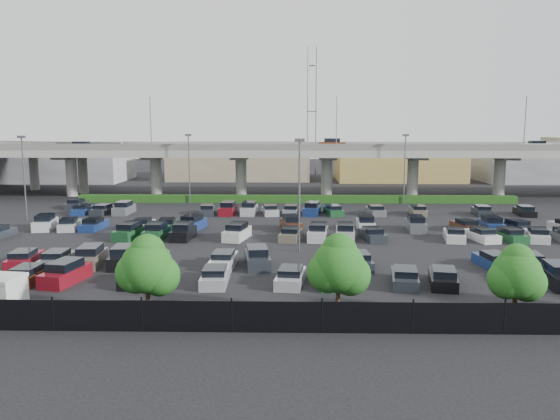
% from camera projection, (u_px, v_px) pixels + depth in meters
% --- Properties ---
extents(ground, '(280.00, 280.00, 0.00)m').
position_uv_depth(ground, '(298.00, 235.00, 57.94)').
color(ground, black).
extents(overpass, '(150.00, 13.00, 15.80)m').
position_uv_depth(overpass, '(295.00, 154.00, 88.53)').
color(overpass, gray).
rests_on(overpass, ground).
extents(on_ramp, '(50.93, 30.13, 8.80)m').
position_uv_depth(on_ramp, '(13.00, 151.00, 100.56)').
color(on_ramp, gray).
rests_on(on_ramp, ground).
extents(hedge, '(66.00, 1.60, 1.10)m').
position_uv_depth(hedge, '(296.00, 199.00, 82.56)').
color(hedge, '#183D12').
rests_on(hedge, ground).
extents(fence, '(70.00, 0.10, 2.00)m').
position_uv_depth(fence, '(303.00, 317.00, 30.13)').
color(fence, black).
rests_on(fence, ground).
extents(tree_row, '(65.07, 3.66, 5.94)m').
position_uv_depth(tree_row, '(316.00, 265.00, 31.17)').
color(tree_row, '#332316').
rests_on(tree_row, ground).
extents(parked_cars, '(63.15, 41.55, 1.67)m').
position_uv_depth(parked_cars, '(284.00, 235.00, 54.31)').
color(parked_cars, '#B3B4B8').
rests_on(parked_cars, ground).
extents(light_poles, '(66.90, 48.38, 10.30)m').
position_uv_depth(light_poles, '(260.00, 174.00, 59.06)').
color(light_poles, '#515156').
rests_on(light_poles, ground).
extents(distant_buildings, '(138.00, 24.00, 9.00)m').
position_uv_depth(distant_buildings, '(352.00, 162.00, 118.20)').
color(distant_buildings, slate).
rests_on(distant_buildings, ground).
extents(comm_tower, '(2.40, 2.40, 30.00)m').
position_uv_depth(comm_tower, '(312.00, 109.00, 128.64)').
color(comm_tower, '#515156').
rests_on(comm_tower, ground).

